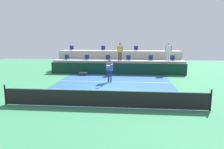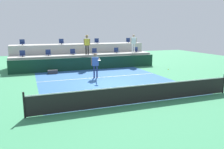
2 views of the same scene
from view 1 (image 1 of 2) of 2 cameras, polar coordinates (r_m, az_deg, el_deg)
The scene contains 22 objects.
ground_plane at distance 14.82m, azimuth -0.21°, elevation -3.87°, with size 40.00×40.00×0.00m, color #388456.
court_inner_paint at distance 15.79m, azimuth 0.15°, elevation -3.01°, with size 9.00×10.00×0.01m, color #285693.
court_service_line at distance 17.15m, azimuth 0.59°, elevation -1.96°, with size 9.00×0.06×0.00m, color white.
tennis_net at distance 10.85m, azimuth -2.31°, elevation -6.25°, with size 10.48×0.08×1.07m.
sponsor_backboard at distance 20.59m, azimuth 1.45°, elevation 1.54°, with size 13.00×0.16×1.10m, color #0F3323.
seating_tier_lower at distance 21.86m, azimuth 1.69°, elevation 2.22°, with size 13.00×1.80×1.25m, color #ADAAA3.
seating_tier_upper at distance 23.60m, azimuth 1.99°, elevation 3.81°, with size 13.00×1.80×2.10m, color #ADAAA3.
stadium_chair_lower_far_left at distance 22.69m, azimuth -11.95°, elevation 4.42°, with size 0.44×0.40×0.52m.
stadium_chair_lower_left at distance 22.15m, azimuth -6.70°, elevation 4.44°, with size 0.44×0.40×0.52m.
stadium_chair_lower_mid_left at distance 21.80m, azimuth -1.09°, elevation 4.42°, with size 0.44×0.40×0.52m.
stadium_chair_lower_mid_right at distance 21.66m, azimuth 4.38°, elevation 4.36°, with size 0.44×0.40×0.52m.
stadium_chair_lower_right at distance 21.73m, azimuth 10.26°, elevation 4.25°, with size 0.44×0.40×0.52m.
stadium_chair_lower_far_right at distance 22.01m, azimuth 15.78°, elevation 4.11°, with size 0.44×0.40×0.52m.
stadium_chair_upper_far_left at distance 24.35m, azimuth -10.70°, elevation 6.82°, with size 0.44×0.40×0.52m.
stadium_chair_upper_left at distance 23.61m, azimuth -2.37°, elevation 6.89°, with size 0.44×0.40×0.52m.
stadium_chair_upper_right at distance 23.40m, azimuth 6.39°, elevation 6.81°, with size 0.44×0.40×0.52m.
stadium_chair_upper_far_right at distance 23.71m, azimuth 15.03°, elevation 6.58°, with size 0.44×0.40×0.52m.
tennis_player at distance 16.92m, azimuth -0.64°, elevation 1.76°, with size 0.61×1.34×1.83m.
spectator_with_hat at distance 21.25m, azimuth 2.14°, elevation 6.62°, with size 0.59×0.49×1.76m.
spectator_in_grey at distance 21.49m, azimuth 14.78°, elevation 6.33°, with size 0.61×0.28×1.77m.
tennis_ball at distance 12.40m, azimuth 11.50°, elevation -1.07°, with size 0.07×0.07×0.07m.
equipment_bag at distance 20.26m, azimuth -7.63°, elevation 0.18°, with size 0.76×0.28×0.30m, color #333338.
Camera 1 is at (1.43, -14.33, 3.49)m, focal length 34.43 mm.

